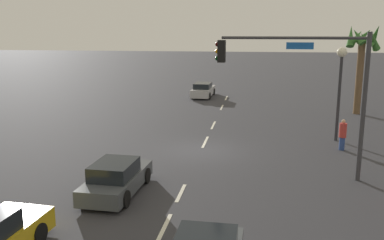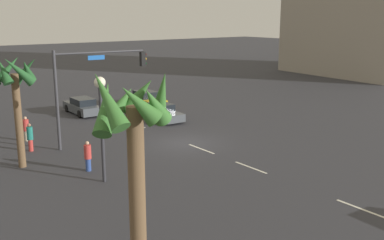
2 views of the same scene
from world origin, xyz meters
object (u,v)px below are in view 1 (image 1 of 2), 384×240
car_1 (203,90)px  streetlamp (340,75)px  car_0 (116,179)px  pedestrian_0 (343,134)px  palm_tree_1 (362,50)px  traffic_signal (311,79)px

car_1 → streetlamp: streetlamp is taller
car_1 → streetlamp: (15.21, 9.71, 3.17)m
car_0 → pedestrian_0: 12.52m
streetlamp → palm_tree_1: bearing=160.4°
car_0 → traffic_signal: 8.90m
streetlamp → car_1: bearing=-147.4°
car_1 → palm_tree_1: size_ratio=0.69×
pedestrian_0 → palm_tree_1: 11.74m
traffic_signal → streetlamp: size_ratio=1.18×
car_1 → traffic_signal: 23.26m
car_0 → traffic_signal: traffic_signal is taller
palm_tree_1 → pedestrian_0: bearing=-16.4°
streetlamp → pedestrian_0: 3.56m
traffic_signal → car_1: bearing=-161.5°
streetlamp → palm_tree_1: 9.19m
traffic_signal → pedestrian_0: bearing=152.5°
pedestrian_0 → palm_tree_1: (-10.60, 3.11, 3.98)m
car_1 → pedestrian_0: size_ratio=2.85×
palm_tree_1 → car_1: bearing=-117.4°
car_1 → traffic_signal: bearing=18.5°
traffic_signal → pedestrian_0: 6.18m
streetlamp → car_0: bearing=-45.5°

